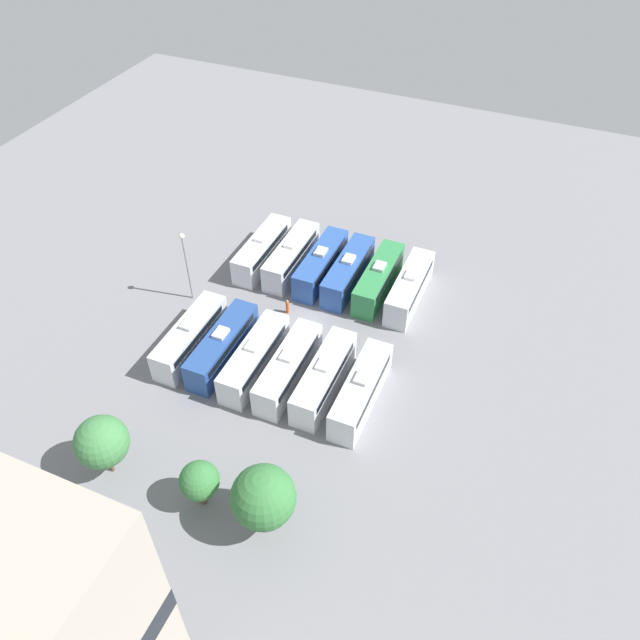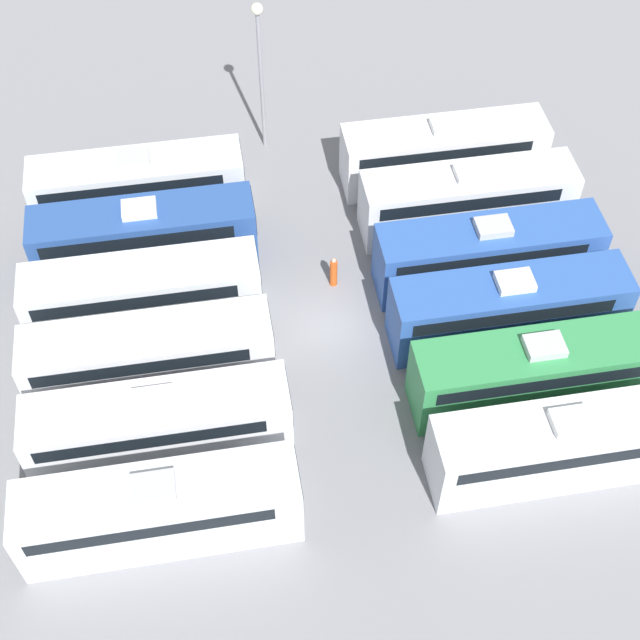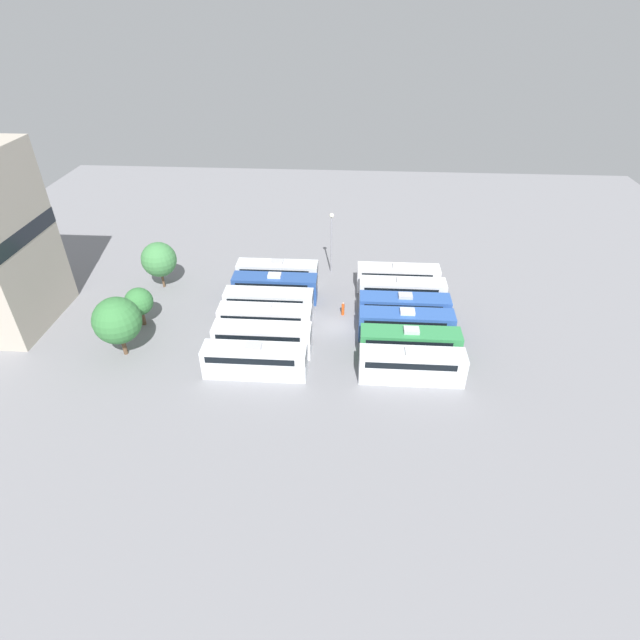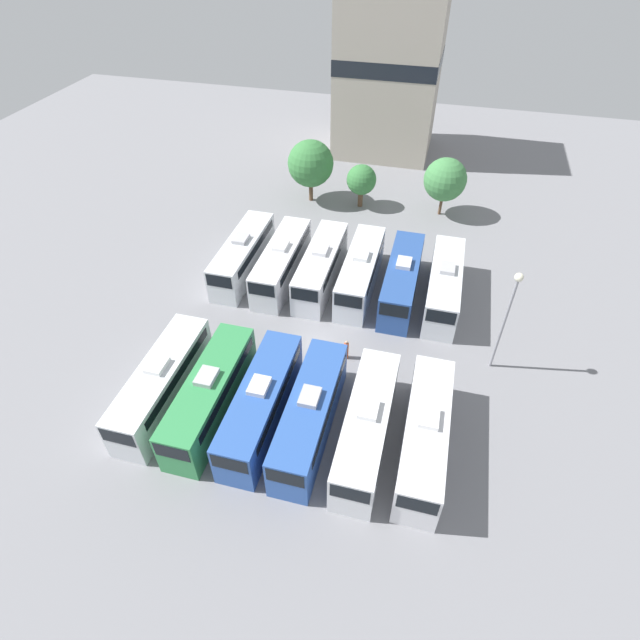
{
  "view_description": "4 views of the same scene",
  "coord_description": "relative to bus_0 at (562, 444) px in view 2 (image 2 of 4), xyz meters",
  "views": [
    {
      "loc": [
        -20.24,
        43.68,
        45.75
      ],
      "look_at": [
        -1.96,
        0.83,
        1.9
      ],
      "focal_mm": 35.0,
      "sensor_mm": 36.0,
      "label": 1
    },
    {
      "loc": [
        -25.37,
        4.55,
        32.08
      ],
      "look_at": [
        -1.02,
        0.49,
        1.78
      ],
      "focal_mm": 50.0,
      "sensor_mm": 36.0,
      "label": 2
    },
    {
      "loc": [
        -48.09,
        -1.23,
        33.51
      ],
      "look_at": [
        -1.47,
        1.77,
        1.81
      ],
      "focal_mm": 28.0,
      "sensor_mm": 36.0,
      "label": 3
    },
    {
      "loc": [
        7.32,
        -27.07,
        27.79
      ],
      "look_at": [
        0.05,
        0.86,
        1.92
      ],
      "focal_mm": 28.0,
      "sensor_mm": 36.0,
      "label": 4
    }
  ],
  "objects": [
    {
      "name": "ground_plane",
      "position": [
        8.86,
        7.88,
        -1.82
      ],
      "size": [
        117.51,
        117.51,
        0.0
      ],
      "primitive_type": "plane",
      "color": "gray"
    },
    {
      "name": "bus_0",
      "position": [
        0.0,
        0.0,
        0.0
      ],
      "size": [
        2.61,
        10.55,
        3.67
      ],
      "color": "silver",
      "rests_on": "ground_plane"
    },
    {
      "name": "bus_1",
      "position": [
        3.62,
        -0.12,
        0.0
      ],
      "size": [
        2.61,
        10.55,
        3.67
      ],
      "color": "#338C4C",
      "rests_on": "ground_plane"
    },
    {
      "name": "bus_2",
      "position": [
        7.18,
        0.02,
        0.0
      ],
      "size": [
        2.61,
        10.55,
        3.67
      ],
      "color": "#2D56A8",
      "rests_on": "ground_plane"
    },
    {
      "name": "bus_3",
      "position": [
        10.54,
        -0.02,
        0.0
      ],
      "size": [
        2.61,
        10.55,
        3.67
      ],
      "color": "#2D56A8",
      "rests_on": "ground_plane"
    },
    {
      "name": "bus_4",
      "position": [
        14.26,
        -0.05,
        0.0
      ],
      "size": [
        2.61,
        10.55,
        3.67
      ],
      "color": "silver",
      "rests_on": "ground_plane"
    },
    {
      "name": "bus_5",
      "position": [
        17.9,
        0.22,
        0.0
      ],
      "size": [
        2.61,
        10.55,
        3.67
      ],
      "color": "silver",
      "rests_on": "ground_plane"
    },
    {
      "name": "bus_6",
      "position": [
        -0.23,
        15.83,
        0.0
      ],
      "size": [
        2.61,
        10.55,
        3.67
      ],
      "color": "silver",
      "rests_on": "ground_plane"
    },
    {
      "name": "bus_7",
      "position": [
        3.55,
        15.66,
        0.0
      ],
      "size": [
        2.61,
        10.55,
        3.67
      ],
      "color": "silver",
      "rests_on": "ground_plane"
    },
    {
      "name": "bus_8",
      "position": [
        7.13,
        15.9,
        0.0
      ],
      "size": [
        2.61,
        10.55,
        3.67
      ],
      "color": "silver",
      "rests_on": "ground_plane"
    },
    {
      "name": "bus_9",
      "position": [
        10.69,
        16.01,
        0.0
      ],
      "size": [
        2.61,
        10.55,
        3.67
      ],
      "color": "silver",
      "rests_on": "ground_plane"
    },
    {
      "name": "bus_10",
      "position": [
        14.36,
        15.79,
        0.0
      ],
      "size": [
        2.61,
        10.55,
        3.67
      ],
      "color": "#284C93",
      "rests_on": "ground_plane"
    },
    {
      "name": "bus_11",
      "position": [
        17.95,
        15.95,
        0.0
      ],
      "size": [
        2.61,
        10.55,
        3.67
      ],
      "color": "silver",
      "rests_on": "ground_plane"
    },
    {
      "name": "worker_person",
      "position": [
        11.39,
        7.13,
        -1.01
      ],
      "size": [
        0.36,
        0.36,
        1.75
      ],
      "color": "#CC4C19",
      "rests_on": "ground_plane"
    },
    {
      "name": "light_pole",
      "position": [
        22.14,
        9.07,
        3.95
      ],
      "size": [
        0.6,
        0.6,
        8.64
      ],
      "color": "gray",
      "rests_on": "ground_plane"
    }
  ]
}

